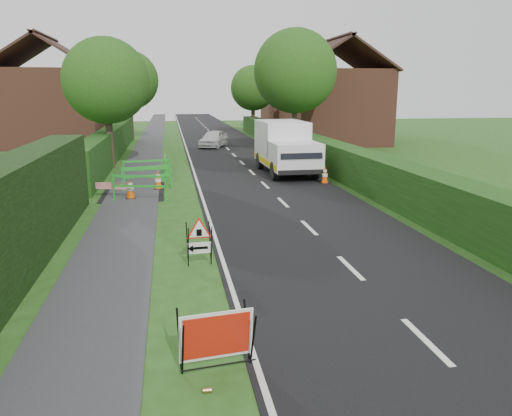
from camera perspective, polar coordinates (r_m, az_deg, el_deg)
ground at (r=10.26m, az=-0.65°, el=-9.65°), size 120.00×120.00×0.00m
road_surface at (r=44.69m, az=-4.68°, el=8.10°), size 6.00×90.00×0.02m
footpath at (r=44.54m, az=-11.81°, el=7.85°), size 2.00×90.00×0.02m
hedge_west_far at (r=31.78m, az=-16.13°, el=5.52°), size 1.00×24.00×1.80m
hedge_east at (r=26.86m, az=7.65°, el=4.59°), size 1.20×50.00×1.50m
house_west at (r=40.26m, az=-22.41°, el=10.73°), size 7.50×7.40×7.88m
house_east_a at (r=39.38m, az=8.88°, el=11.51°), size 7.50×7.40×7.88m
house_east_b at (r=53.09m, az=5.04°, el=12.03°), size 7.50×7.40×7.88m
tree_nw at (r=27.51m, az=-16.77°, el=13.74°), size 4.40×4.40×6.70m
tree_ne at (r=32.33m, az=4.50°, el=15.32°), size 5.20×5.20×7.79m
tree_fw at (r=43.45m, az=-14.33°, el=13.97°), size 4.80×4.80×7.24m
tree_fe at (r=47.99m, az=-0.34°, el=13.54°), size 4.20×4.20×6.33m
red_rect_sign at (r=7.48m, az=-4.54°, el=-14.46°), size 1.13×0.77×0.91m
triangle_sign at (r=11.60m, az=-6.67°, el=-3.41°), size 0.71×0.71×0.99m
works_van at (r=24.70m, az=3.35°, el=7.06°), size 2.26×5.57×2.52m
traffic_cone_0 at (r=22.16m, az=7.88°, el=3.78°), size 0.38×0.38×0.79m
traffic_cone_1 at (r=24.09m, az=7.00°, el=4.56°), size 0.38×0.38×0.79m
traffic_cone_2 at (r=26.93m, az=4.82°, el=5.53°), size 0.38×0.38×0.79m
traffic_cone_3 at (r=19.44m, az=-14.17°, el=2.18°), size 0.38×0.38×0.79m
traffic_cone_4 at (r=21.07m, az=-11.14°, el=3.17°), size 0.38×0.38×0.79m
ped_barrier_0 at (r=18.95m, az=-13.16°, el=2.68°), size 2.08×0.87×1.00m
ped_barrier_1 at (r=21.16m, az=-12.37°, el=3.81°), size 2.08×0.85×1.00m
ped_barrier_2 at (r=23.04m, az=-12.38°, el=4.56°), size 2.09×0.62×1.00m
ped_barrier_3 at (r=24.24m, az=-10.33°, el=5.07°), size 0.38×2.06×1.00m
redwhite_plank at (r=19.88m, az=-15.79°, el=1.16°), size 1.45×0.47×0.25m
litter_can at (r=7.25m, az=-5.60°, el=-20.26°), size 0.12×0.07×0.07m
hatchback_car at (r=36.49m, az=-4.85°, el=7.91°), size 2.70×3.91×1.24m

